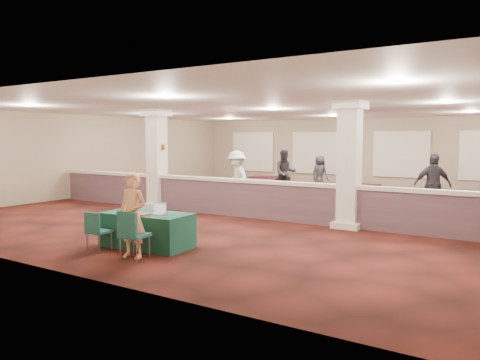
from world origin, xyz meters
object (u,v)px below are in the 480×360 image
Objects in this scene: attendee_b at (237,179)px; far_table_back_center at (354,193)px; far_table_front_left at (193,188)px; far_table_back_left at (269,184)px; near_table at (147,230)px; attendee_c at (433,185)px; woman at (133,215)px; far_table_front_center at (248,189)px; attendee_d at (320,174)px; conf_chair_main at (132,231)px; conf_chair_side at (96,228)px; attendee_a at (285,172)px; far_table_front_right at (362,200)px.

far_table_back_center is at bearing 82.60° from attendee_b.
far_table_back_left is (1.41, 3.41, -0.05)m from far_table_front_left.
far_table_back_left is at bearing 100.96° from near_table.
near_table is at bearing -151.45° from attendee_c.
woman is 0.98× the size of far_table_back_center.
attendee_d reaches higher than far_table_front_center.
near_table is 2.03× the size of conf_chair_main.
far_table_front_center is at bearing -156.22° from far_table_back_center.
conf_chair_main is 1.14× the size of conf_chair_side.
attendee_a is 0.97× the size of attendee_b.
far_table_front_right is at bearing 0.94° from far_table_front_left.
attendee_a is (-2.17, 10.62, 0.10)m from woman.
near_table is at bearing 106.65° from attendee_d.
attendee_d is at bearing 56.35° from far_table_front_left.
conf_chair_main is 0.57× the size of woman.
attendee_c reaches higher than conf_chair_main.
conf_chair_side is at bearing 103.79° from attendee_d.
far_table_front_left is 2.90m from attendee_b.
far_table_front_left is 2.13m from far_table_front_center.
attendee_b is at bearing 92.97° from conf_chair_side.
far_table_front_center is 1.93m from attendee_b.
attendee_c reaches higher than far_table_front_center.
far_table_front_left is 5.72m from attendee_d.
woman is at bearing -95.58° from far_table_back_center.
attendee_d is at bearing 86.85° from conf_chair_side.
attendee_c is (8.47, 0.48, 0.53)m from far_table_front_left.
far_table_front_left is 1.02× the size of attendee_b.
far_table_front_center is 1.08× the size of attendee_a.
near_table is at bearing -41.54° from attendee_b.
far_table_front_right is (2.88, 7.81, -0.10)m from conf_chair_side.
far_table_back_center is (3.54, 1.56, -0.06)m from far_table_front_center.
attendee_d is (-1.41, 12.39, -0.03)m from woman.
attendee_b is at bearing -131.25° from far_table_back_center.
far_table_front_center is at bearing 146.91° from attendee_c.
attendee_a reaches higher than conf_chair_side.
far_table_back_left is (-2.76, 10.24, -0.03)m from near_table.
far_table_back_center is (5.54, 2.28, -0.05)m from far_table_front_left.
far_table_front_right is 2.37m from far_table_back_center.
conf_chair_side is at bearing 170.21° from conf_chair_main.
conf_chair_side is 9.53m from attendee_c.
far_table_front_right is at bearing -32.95° from far_table_back_left.
conf_chair_main is (0.51, -0.94, 0.19)m from near_table.
conf_chair_side reaches higher than far_table_front_left.
far_table_front_center is 2.75m from far_table_back_left.
far_table_front_center is 1.19× the size of far_table_back_center.
far_table_front_center is (2.01, 0.72, 0.01)m from far_table_front_left.
conf_chair_main reaches higher than conf_chair_side.
woman is 10.84m from attendee_a.
far_table_front_right is at bearing -66.04° from far_table_back_center.
attendee_c is (6.07, -2.50, 0.01)m from attendee_a.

